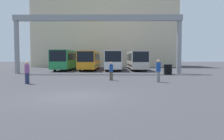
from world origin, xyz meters
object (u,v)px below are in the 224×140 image
(bus_slot_0, at_px, (67,59))
(tire_stack, at_px, (168,69))
(pedestrian_near_right, at_px, (111,71))
(pedestrian_mid_left, at_px, (27,72))
(bus_slot_3, at_px, (137,59))
(pedestrian_near_center, at_px, (158,70))
(bus_slot_2, at_px, (113,59))
(bus_slot_1, at_px, (90,59))

(bus_slot_0, bearing_deg, tire_stack, -34.22)
(bus_slot_0, xyz_separation_m, pedestrian_near_right, (7.58, -16.86, -0.95))
(pedestrian_near_right, bearing_deg, pedestrian_mid_left, -121.70)
(pedestrian_mid_left, bearing_deg, bus_slot_3, -170.54)
(pedestrian_near_center, height_order, pedestrian_near_right, pedestrian_near_center)
(bus_slot_3, bearing_deg, bus_slot_2, -172.10)
(bus_slot_0, bearing_deg, bus_slot_3, 0.28)
(bus_slot_0, bearing_deg, bus_slot_2, -3.55)
(bus_slot_2, bearing_deg, bus_slot_0, 176.45)
(pedestrian_near_center, bearing_deg, tire_stack, -157.02)
(bus_slot_2, xyz_separation_m, pedestrian_near_center, (3.76, -17.69, -0.77))
(bus_slot_0, xyz_separation_m, pedestrian_mid_left, (1.18, -19.42, -0.90))
(bus_slot_2, relative_size, pedestrian_near_center, 5.77)
(pedestrian_near_right, bearing_deg, bus_slot_0, 150.68)
(pedestrian_near_center, bearing_deg, pedestrian_near_right, -67.01)
(bus_slot_3, xyz_separation_m, tire_stack, (2.78, -9.78, -1.11))
(bus_slot_0, relative_size, pedestrian_mid_left, 6.75)
(pedestrian_mid_left, bearing_deg, bus_slot_0, -139.09)
(bus_slot_1, bearing_deg, pedestrian_near_right, -77.48)
(bus_slot_0, distance_m, bus_slot_2, 7.69)
(pedestrian_near_center, bearing_deg, bus_slot_2, -126.33)
(bus_slot_1, bearing_deg, bus_slot_2, -6.53)
(bus_slot_1, bearing_deg, bus_slot_0, 179.45)
(pedestrian_near_center, distance_m, pedestrian_near_right, 4.08)
(bus_slot_2, height_order, tire_stack, bus_slot_2)
(pedestrian_mid_left, bearing_deg, pedestrian_near_right, 149.24)
(bus_slot_2, bearing_deg, pedestrian_mid_left, -108.93)
(bus_slot_1, height_order, pedestrian_near_center, bus_slot_1)
(pedestrian_near_center, height_order, tire_stack, pedestrian_near_center)
(pedestrian_near_right, bearing_deg, bus_slot_3, 113.36)
(pedestrian_near_right, bearing_deg, bus_slot_2, 126.12)
(tire_stack, bearing_deg, pedestrian_near_right, -133.28)
(pedestrian_near_center, relative_size, tire_stack, 1.53)
(bus_slot_0, bearing_deg, pedestrian_near_right, -65.80)
(bus_slot_0, bearing_deg, pedestrian_mid_left, -86.52)
(bus_slot_1, xyz_separation_m, pedestrian_near_center, (7.60, -18.13, -0.75))
(bus_slot_0, xyz_separation_m, pedestrian_near_center, (11.44, -18.16, -0.83))
(bus_slot_3, relative_size, tire_stack, 9.73)
(bus_slot_3, distance_m, tire_stack, 10.22)
(bus_slot_0, relative_size, bus_slot_1, 1.01)
(bus_slot_3, xyz_separation_m, pedestrian_near_center, (-0.08, -18.22, -0.74))
(bus_slot_1, height_order, bus_slot_2, bus_slot_2)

